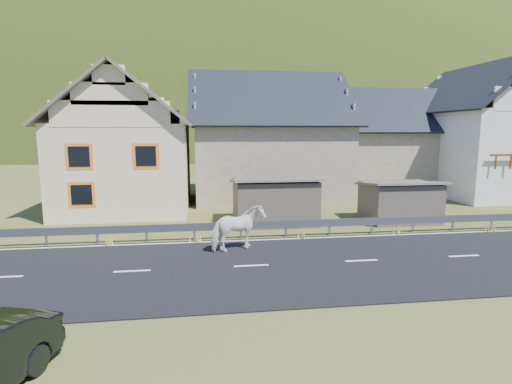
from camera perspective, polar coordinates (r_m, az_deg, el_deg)
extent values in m
plane|color=#424A1B|center=(15.05, 14.83, -9.61)|extent=(160.00, 160.00, 0.00)
cube|color=black|center=(15.04, 14.83, -9.54)|extent=(60.00, 7.00, 0.04)
cube|color=silver|center=(15.04, 14.84, -9.45)|extent=(60.00, 6.60, 0.01)
cube|color=#93969B|center=(18.21, 10.47, -4.34)|extent=(28.00, 0.08, 0.34)
cube|color=#93969B|center=(18.53, -27.78, -5.74)|extent=(0.10, 0.06, 0.70)
cube|color=#93969B|center=(17.94, -21.74, -5.80)|extent=(0.10, 0.06, 0.70)
cube|color=#93969B|center=(17.56, -15.36, -5.79)|extent=(0.10, 0.06, 0.70)
cube|color=#93969B|center=(17.40, -8.79, -5.70)|extent=(0.10, 0.06, 0.70)
cube|color=#93969B|center=(17.47, -2.19, -5.54)|extent=(0.10, 0.06, 0.70)
cube|color=#93969B|center=(17.77, 4.27, -5.31)|extent=(0.10, 0.06, 0.70)
cube|color=#93969B|center=(18.29, 10.43, -5.03)|extent=(0.10, 0.06, 0.70)
cube|color=#93969B|center=(19.00, 16.19, -4.72)|extent=(0.10, 0.06, 0.70)
cube|color=#93969B|center=(19.88, 21.48, -4.39)|extent=(0.10, 0.06, 0.70)
cube|color=#93969B|center=(20.93, 26.28, -4.05)|extent=(0.10, 0.06, 0.70)
cube|color=#93969B|center=(22.10, 30.60, -3.73)|extent=(0.10, 0.06, 0.70)
cube|color=#66594B|center=(20.30, 2.65, -1.35)|extent=(4.30, 3.30, 2.40)
cube|color=#66594B|center=(21.97, 19.81, -1.35)|extent=(3.80, 2.90, 2.20)
cube|color=#F9E7B6|center=(25.62, -17.60, 3.52)|extent=(7.00, 9.00, 5.00)
cube|color=orange|center=(21.53, -23.94, 4.65)|extent=(1.30, 0.12, 1.30)
cube|color=orange|center=(20.87, -15.45, 4.98)|extent=(1.30, 0.12, 1.30)
cube|color=orange|center=(21.73, -23.63, -0.35)|extent=(1.30, 0.12, 1.30)
cube|color=tan|center=(27.47, -21.67, 12.13)|extent=(0.70, 0.70, 2.40)
cube|color=tan|center=(28.61, 1.56, 4.44)|extent=(10.00, 9.00, 5.00)
cube|color=tan|center=(33.60, 18.12, 4.32)|extent=(9.00, 8.00, 4.60)
cube|color=white|center=(34.14, 29.53, 4.86)|extent=(8.00, 10.00, 6.00)
ellipsoid|color=#20330E|center=(195.01, -4.59, 1.52)|extent=(440.00, 280.00, 260.00)
ellipsoid|color=black|center=(132.68, -29.96, 8.23)|extent=(76.00, 50.00, 28.00)
imported|color=white|center=(15.54, -2.63, -5.21)|extent=(1.69, 2.29, 1.76)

